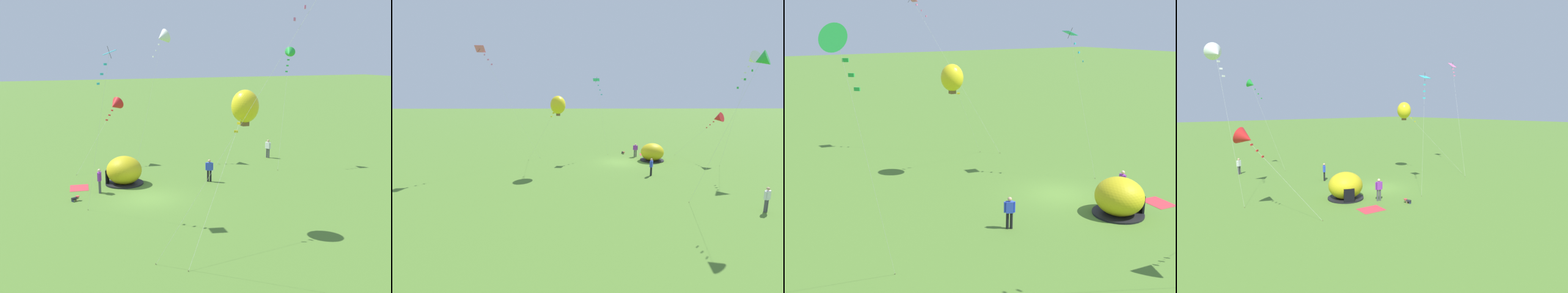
{
  "view_description": "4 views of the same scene",
  "coord_description": "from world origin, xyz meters",
  "views": [
    {
      "loc": [
        28.48,
        -7.78,
        9.49
      ],
      "look_at": [
        2.9,
        2.24,
        3.94
      ],
      "focal_mm": 42.0,
      "sensor_mm": 36.0,
      "label": 1
    },
    {
      "loc": [
        4.29,
        29.71,
        7.49
      ],
      "look_at": [
        3.77,
        4.61,
        2.76
      ],
      "focal_mm": 24.0,
      "sensor_mm": 36.0,
      "label": 2
    },
    {
      "loc": [
        -19.71,
        18.22,
        10.04
      ],
      "look_at": [
        0.33,
        5.47,
        3.76
      ],
      "focal_mm": 42.0,
      "sensor_mm": 36.0,
      "label": 3
    },
    {
      "loc": [
        -17.19,
        -19.91,
        7.09
      ],
      "look_at": [
        1.47,
        2.68,
        3.32
      ],
      "focal_mm": 28.0,
      "sensor_mm": 36.0,
      "label": 4
    }
  ],
  "objects": [
    {
      "name": "ground_plane",
      "position": [
        0.0,
        0.0,
        0.0
      ],
      "size": [
        300.0,
        300.0,
        0.0
      ],
      "primitive_type": "plane",
      "color": "#517A2D"
    },
    {
      "name": "popup_tent",
      "position": [
        -4.07,
        -0.74,
        1.0
      ],
      "size": [
        2.81,
        2.81,
        2.1
      ],
      "color": "gold",
      "rests_on": "ground"
    },
    {
      "name": "picnic_blanket",
      "position": [
        -4.19,
        -4.03,
        0.01
      ],
      "size": [
        1.85,
        1.5,
        0.01
      ],
      "primitive_type": "cube",
      "rotation": [
        0.0,
        0.0,
        -0.12
      ],
      "color": "#CC333D",
      "rests_on": "ground"
    },
    {
      "name": "toddler_crawling",
      "position": [
        -1.2,
        -4.66,
        0.18
      ],
      "size": [
        0.38,
        0.55,
        0.32
      ],
      "color": "black",
      "rests_on": "ground"
    },
    {
      "name": "person_far_back",
      "position": [
        -2.35,
        5.41,
        0.96
      ],
      "size": [
        0.39,
        0.53,
        1.72
      ],
      "color": "black",
      "rests_on": "ground"
    },
    {
      "name": "person_center_field",
      "position": [
        -2.45,
        -2.83,
        0.96
      ],
      "size": [
        0.57,
        0.34,
        1.72
      ],
      "color": "#4C4C51",
      "rests_on": "ground"
    },
    {
      "name": "person_watching_sky",
      "position": [
        -7.86,
        13.7,
        0.96
      ],
      "size": [
        0.53,
        0.39,
        1.72
      ],
      "color": "#4C4C51",
      "rests_on": "ground"
    },
    {
      "name": "kite_cyan",
      "position": [
        2.46,
        -2.91,
        9.15
      ],
      "size": [
        2.11,
        1.78,
        9.95
      ],
      "color": "silver",
      "rests_on": "ground"
    },
    {
      "name": "kite_red",
      "position": [
        -11.15,
        0.19,
        5.16
      ],
      "size": [
        4.08,
        4.8,
        5.85
      ],
      "color": "silver",
      "rests_on": "ground"
    },
    {
      "name": "kite_white",
      "position": [
        -11.53,
        4.7,
        10.99
      ],
      "size": [
        1.52,
        3.48,
        11.74
      ],
      "color": "silver",
      "rests_on": "ground"
    },
    {
      "name": "kite_green",
      "position": [
        -5.93,
        14.38,
        9.59
      ],
      "size": [
        3.18,
        2.98,
        10.14
      ],
      "color": "silver",
      "rests_on": "ground"
    },
    {
      "name": "kite_yellow",
      "position": [
        6.69,
        3.61,
        6.75
      ],
      "size": [
        4.92,
        5.59,
        7.65
      ],
      "color": "silver",
      "rests_on": "ground"
    }
  ]
}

